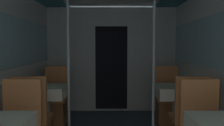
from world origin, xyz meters
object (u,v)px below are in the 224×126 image
Objects in this scene: dining_table_left_1 at (46,95)px; chair_left_far_1 at (55,107)px; dining_table_right_1 at (176,95)px; chair_right_far_1 at (167,107)px; support_pole_right_1 at (154,65)px; support_pole_left_1 at (68,65)px.

dining_table_left_1 is 0.65m from chair_left_far_1.
chair_right_far_1 is at bearing 90.00° from dining_table_right_1.
support_pole_right_1 reaches higher than chair_left_far_1.
support_pole_left_1 is (0.33, -0.57, 0.74)m from chair_left_far_1.
support_pole_right_1 is at bearing 0.00° from dining_table_left_1.
dining_table_left_1 is 0.36× the size of support_pole_right_1.
support_pole_left_1 is 1.22m from support_pole_right_1.
dining_table_right_1 is 0.65m from chair_right_far_1.
chair_left_far_1 is 1.88m from chair_right_far_1.
chair_right_far_1 is at bearing 20.12° from support_pole_left_1.
chair_right_far_1 is (1.55, 0.57, -0.74)m from support_pole_left_1.
dining_table_right_1 is (1.55, -0.00, -0.43)m from support_pole_left_1.
support_pole_left_1 is at bearing 120.17° from chair_left_far_1.
support_pole_left_1 reaches higher than dining_table_right_1.
chair_left_far_1 is at bearing 90.00° from dining_table_left_1.
support_pole_left_1 is (0.33, 0.00, 0.43)m from dining_table_left_1.
support_pole_left_1 reaches higher than chair_right_far_1.
support_pole_right_1 reaches higher than dining_table_right_1.
chair_right_far_1 is at bearing 59.83° from support_pole_right_1.
dining_table_right_1 is (1.88, -0.57, 0.32)m from chair_left_far_1.
support_pole_left_1 reaches higher than chair_left_far_1.
dining_table_right_1 is at bearing -0.00° from support_pole_left_1.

